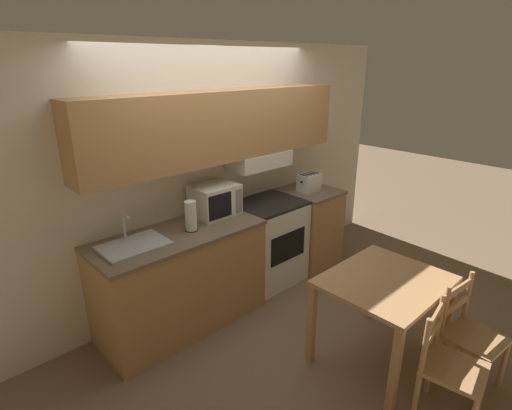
% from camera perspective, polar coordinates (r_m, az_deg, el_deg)
% --- Properties ---
extents(ground_plane, '(16.00, 16.00, 0.00)m').
position_cam_1_polar(ground_plane, '(4.60, -5.47, -11.14)').
color(ground_plane, '#7F664C').
extents(wall_back, '(5.26, 0.38, 2.55)m').
position_cam_1_polar(wall_back, '(3.99, -5.45, 7.47)').
color(wall_back, silver).
rests_on(wall_back, ground_plane).
extents(lower_counter_main, '(1.56, 0.67, 0.94)m').
position_cam_1_polar(lower_counter_main, '(3.81, -10.64, -10.36)').
color(lower_counter_main, tan).
rests_on(lower_counter_main, ground_plane).
extents(lower_counter_right_stub, '(0.59, 0.67, 0.94)m').
position_cam_1_polar(lower_counter_right_stub, '(4.89, 7.41, -3.06)').
color(lower_counter_right_stub, tan).
rests_on(lower_counter_right_stub, ground_plane).
extents(stove_range, '(0.73, 0.61, 0.94)m').
position_cam_1_polar(stove_range, '(4.45, 1.69, -5.30)').
color(stove_range, white).
rests_on(stove_range, ground_plane).
extents(microwave, '(0.43, 0.35, 0.30)m').
position_cam_1_polar(microwave, '(3.90, -5.89, 0.69)').
color(microwave, white).
rests_on(microwave, lower_counter_main).
extents(toaster, '(0.27, 0.17, 0.20)m').
position_cam_1_polar(toaster, '(4.68, 7.57, 3.27)').
color(toaster, white).
rests_on(toaster, lower_counter_right_stub).
extents(sink_basin, '(0.53, 0.38, 0.26)m').
position_cam_1_polar(sink_basin, '(3.41, -17.08, -5.50)').
color(sink_basin, '#B7BABF').
rests_on(sink_basin, lower_counter_main).
extents(paper_towel_roll, '(0.12, 0.12, 0.28)m').
position_cam_1_polar(paper_towel_roll, '(3.57, -9.30, -1.57)').
color(paper_towel_roll, black).
rests_on(paper_towel_roll, lower_counter_main).
extents(dining_table, '(0.95, 0.81, 0.75)m').
position_cam_1_polar(dining_table, '(3.41, 17.84, -11.62)').
color(dining_table, tan).
rests_on(dining_table, ground_plane).
extents(chair_left_of_table, '(0.44, 0.44, 0.85)m').
position_cam_1_polar(chair_left_of_table, '(3.18, 25.79, -20.12)').
color(chair_left_of_table, tan).
rests_on(chair_left_of_table, ground_plane).
extents(chair_right_of_table, '(0.41, 0.41, 0.85)m').
position_cam_1_polar(chair_right_of_table, '(3.53, 28.18, -16.15)').
color(chair_right_of_table, tan).
rests_on(chair_right_of_table, ground_plane).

